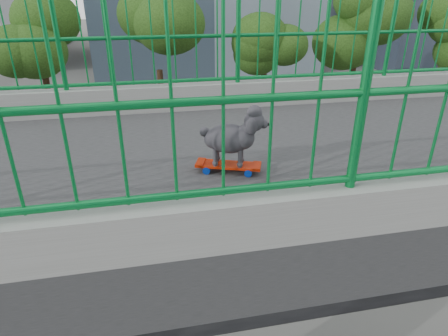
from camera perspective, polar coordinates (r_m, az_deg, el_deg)
name	(u,v)px	position (r m, az deg, el deg)	size (l,w,h in m)	color
road	(90,191)	(18.42, -19.34, -3.30)	(18.00, 90.00, 0.02)	black
street_trees	(116,46)	(29.48, -15.81, 17.20)	(5.30, 60.40, 7.26)	black
skateboard	(228,166)	(3.06, 0.66, 0.32)	(0.32, 0.54, 0.07)	red
poodle	(232,136)	(2.96, 1.23, 4.80)	(0.33, 0.51, 0.45)	#28262B
car_3	(294,141)	(21.76, 10.40, 4.02)	(1.83, 4.51, 1.31)	#B80709
car_4	(207,127)	(23.52, -2.60, 6.09)	(1.59, 3.96, 1.35)	#939498
car_5	(352,246)	(13.45, 18.64, -11.01)	(1.48, 4.25, 1.40)	#939498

